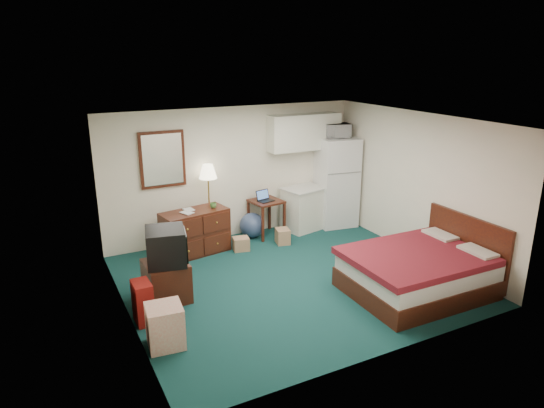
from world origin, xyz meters
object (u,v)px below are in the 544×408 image
dresser (195,232)px  kitchen_counter (303,209)px  tv_stand (166,281)px  fridge (336,182)px  suitcase (143,302)px  floor_lamp (209,205)px  bed (417,273)px  desk (266,218)px

dresser → kitchen_counter: bearing=-5.0°
dresser → tv_stand: dresser is taller
fridge → suitcase: size_ratio=3.14×
dresser → suitcase: dresser is taller
floor_lamp → bed: 3.88m
dresser → tv_stand: 1.72m
desk → suitcase: desk is taller
dresser → kitchen_counter: size_ratio=1.39×
fridge → suitcase: fridge is taller
tv_stand → suitcase: 0.66m
desk → kitchen_counter: size_ratio=0.85×
dresser → bed: size_ratio=0.59×
bed → tv_stand: bed is taller
desk → suitcase: bearing=-151.4°
kitchen_counter → bed: bearing=-100.5°
suitcase → dresser: bearing=53.7°
floor_lamp → bed: (2.05, -3.27, -0.44)m
desk → tv_stand: bearing=-153.6°
kitchen_counter → bed: (0.10, -3.13, -0.10)m
kitchen_counter → suitcase: (-3.72, -2.12, -0.13)m
floor_lamp → dresser: bearing=-139.7°
desk → kitchen_counter: (0.83, -0.02, 0.06)m
tv_stand → dresser: bearing=55.6°
desk → bed: bearing=-81.4°
floor_lamp → tv_stand: size_ratio=2.40×
floor_lamp → tv_stand: floor_lamp is taller
kitchen_counter → bed: 3.13m
floor_lamp → suitcase: bearing=-128.1°
desk → fridge: 1.67m
kitchen_counter → tv_stand: size_ratio=1.33×
dresser → bed: dresser is taller
tv_stand → floor_lamp: bearing=51.6°
desk → dresser: bearing=-179.6°
dresser → suitcase: bearing=-135.4°
dresser → fridge: 3.14m
floor_lamp → suitcase: (-1.77, -2.26, -0.47)m
fridge → desk: bearing=-173.2°
kitchen_counter → tv_stand: kitchen_counter is taller
desk → bed: desk is taller
desk → bed: (0.93, -3.15, -0.04)m
dresser → floor_lamp: (0.40, 0.34, 0.36)m
bed → floor_lamp: bearing=123.0°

